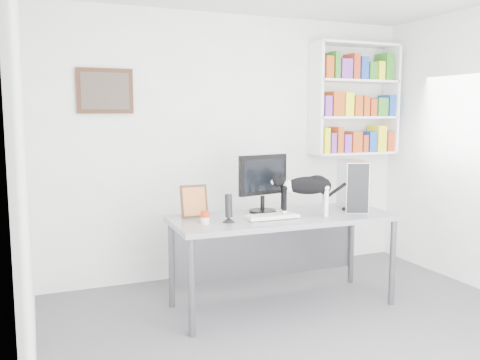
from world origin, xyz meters
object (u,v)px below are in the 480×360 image
at_px(pc_tower, 352,185).
at_px(speaker, 229,208).
at_px(bookshelf, 355,99).
at_px(monitor, 263,183).
at_px(leaning_print, 194,201).
at_px(keyboard, 272,216).
at_px(cat, 306,196).
at_px(soup_can, 205,217).
at_px(desk, 283,261).

relative_size(pc_tower, speaker, 1.85).
height_order(bookshelf, monitor, bookshelf).
bearing_deg(leaning_print, keyboard, -26.06).
distance_m(speaker, cat, 0.71).
xyz_separation_m(bookshelf, cat, (-1.20, -1.05, -0.86)).
height_order(speaker, leaning_print, leaning_print).
relative_size(monitor, pc_tower, 1.18).
bearing_deg(speaker, leaning_print, 133.31).
bearing_deg(leaning_print, soup_can, -88.44).
bearing_deg(pc_tower, keyboard, -150.75).
bearing_deg(pc_tower, leaning_print, -165.37).
bearing_deg(desk, bookshelf, 36.12).
xyz_separation_m(monitor, soup_can, (-0.63, -0.26, -0.21)).
relative_size(bookshelf, cat, 2.12).
xyz_separation_m(pc_tower, speaker, (-1.27, -0.12, -0.10)).
bearing_deg(keyboard, soup_can, 178.94).
bearing_deg(keyboard, speaker, -179.17).
bearing_deg(monitor, cat, -58.61).
bearing_deg(desk, speaker, -170.93).
height_order(monitor, soup_can, monitor).
xyz_separation_m(keyboard, leaning_print, (-0.59, 0.30, 0.13)).
distance_m(keyboard, pc_tower, 0.91).
bearing_deg(soup_can, pc_tower, 3.93).
height_order(desk, speaker, speaker).
distance_m(bookshelf, keyboard, 2.09).
bearing_deg(monitor, soup_can, -168.34).
distance_m(pc_tower, cat, 0.58).
relative_size(desk, leaning_print, 6.77).
relative_size(bookshelf, desk, 0.64).
distance_m(leaning_print, cat, 0.96).
bearing_deg(leaning_print, desk, -16.41).
height_order(monitor, leaning_print, monitor).
height_order(bookshelf, leaning_print, bookshelf).
bearing_deg(desk, monitor, 118.08).
bearing_deg(monitor, pc_tower, -21.55).
relative_size(monitor, keyboard, 1.17).
relative_size(keyboard, soup_can, 4.40).
relative_size(bookshelf, keyboard, 2.74).
height_order(keyboard, pc_tower, pc_tower).
xyz_separation_m(pc_tower, soup_can, (-1.47, -0.10, -0.17)).
xyz_separation_m(bookshelf, monitor, (-1.47, -0.75, -0.78)).
bearing_deg(desk, soup_can, -174.42).
relative_size(leaning_print, cat, 0.49).
bearing_deg(pc_tower, speaker, -152.98).
bearing_deg(keyboard, bookshelf, 34.57).
xyz_separation_m(monitor, pc_tower, (0.84, -0.16, -0.04)).
height_order(leaning_print, cat, cat).
xyz_separation_m(bookshelf, keyboard, (-1.51, -1.02, -1.02)).
height_order(soup_can, cat, cat).
distance_m(bookshelf, cat, 1.81).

